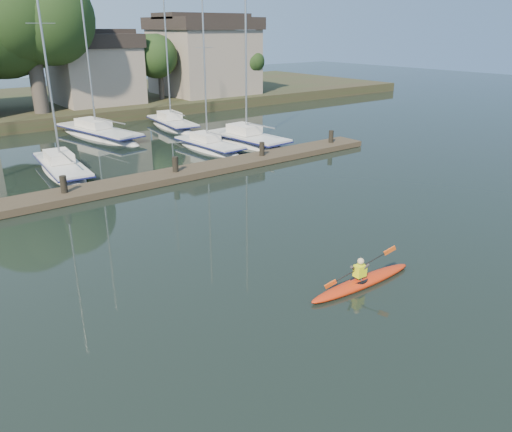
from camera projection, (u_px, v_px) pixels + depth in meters
ground at (314, 298)px, 15.27m from camera, size 160.00×160.00×0.00m
kayak at (362, 281)px, 15.97m from camera, size 4.37×0.98×1.39m
dock at (124, 185)px, 25.56m from camera, size 34.00×2.00×1.80m
sailboat_2 at (63, 175)px, 28.53m from camera, size 2.65×8.40×13.68m
sailboat_3 at (209, 152)px, 33.83m from camera, size 2.25×7.16×11.39m
sailboat_4 at (248, 147)px, 35.31m from camera, size 2.98×7.97×13.26m
sailboat_6 at (99, 139)px, 37.69m from camera, size 4.13×10.65×16.58m
sailboat_7 at (172, 129)px, 41.36m from camera, size 2.95×8.08×12.74m
shore at (17, 81)px, 44.86m from camera, size 90.00×25.25×12.75m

